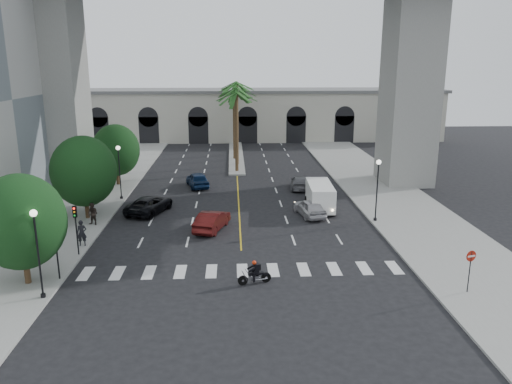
# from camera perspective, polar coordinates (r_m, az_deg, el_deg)

# --- Properties ---
(ground) EXTENTS (140.00, 140.00, 0.00)m
(ground) POSITION_cam_1_polar(r_m,az_deg,el_deg) (34.08, -1.63, -7.95)
(ground) COLOR black
(ground) RESTS_ON ground
(sidewalk_left) EXTENTS (8.00, 100.00, 0.15)m
(sidewalk_left) POSITION_cam_1_polar(r_m,az_deg,el_deg) (50.35, -19.34, -1.15)
(sidewalk_left) COLOR gray
(sidewalk_left) RESTS_ON ground
(sidewalk_right) EXTENTS (8.00, 100.00, 0.15)m
(sidewalk_right) POSITION_cam_1_polar(r_m,az_deg,el_deg) (50.69, 15.20, -0.73)
(sidewalk_right) COLOR gray
(sidewalk_right) RESTS_ON ground
(median) EXTENTS (2.00, 24.00, 0.20)m
(median) POSITION_cam_1_polar(r_m,az_deg,el_deg) (70.65, -2.29, 4.10)
(median) COLOR gray
(median) RESTS_ON ground
(pier_building) EXTENTS (71.00, 10.50, 8.50)m
(pier_building) POSITION_cam_1_polar(r_m,az_deg,el_deg) (86.89, -2.43, 8.87)
(pier_building) COLOR beige
(pier_building) RESTS_ON ground
(bridge) EXTENTS (75.00, 13.00, 26.00)m
(bridge) POSITION_cam_1_polar(r_m,az_deg,el_deg) (53.85, 1.57, 20.46)
(bridge) COLOR gray
(bridge) RESTS_ON ground
(palm_a) EXTENTS (3.20, 3.20, 10.30)m
(palm_a) POSITION_cam_1_polar(r_m,az_deg,el_deg) (59.58, -2.28, 10.84)
(palm_a) COLOR #47331E
(palm_a) RESTS_ON ground
(palm_b) EXTENTS (3.20, 3.20, 10.60)m
(palm_b) POSITION_cam_1_polar(r_m,az_deg,el_deg) (63.55, -2.23, 11.33)
(palm_b) COLOR #47331E
(palm_b) RESTS_ON ground
(palm_c) EXTENTS (3.20, 3.20, 10.10)m
(palm_c) POSITION_cam_1_polar(r_m,az_deg,el_deg) (67.57, -2.52, 11.14)
(palm_c) COLOR #47331E
(palm_c) RESTS_ON ground
(palm_d) EXTENTS (3.20, 3.20, 10.90)m
(palm_d) POSITION_cam_1_polar(r_m,az_deg,el_deg) (71.52, -2.26, 11.93)
(palm_d) COLOR #47331E
(palm_d) RESTS_ON ground
(palm_e) EXTENTS (3.20, 3.20, 10.40)m
(palm_e) POSITION_cam_1_polar(r_m,az_deg,el_deg) (75.54, -2.48, 11.73)
(palm_e) COLOR #47331E
(palm_e) RESTS_ON ground
(palm_f) EXTENTS (3.20, 3.20, 10.70)m
(palm_f) POSITION_cam_1_polar(r_m,az_deg,el_deg) (79.52, -2.29, 12.08)
(palm_f) COLOR #47331E
(palm_f) RESTS_ON ground
(street_tree_near) EXTENTS (5.20, 5.20, 6.89)m
(street_tree_near) POSITION_cam_1_polar(r_m,az_deg,el_deg) (32.35, -25.29, -3.10)
(street_tree_near) COLOR #382616
(street_tree_near) RESTS_ON ground
(street_tree_mid) EXTENTS (5.44, 5.44, 7.21)m
(street_tree_mid) POSITION_cam_1_polar(r_m,az_deg,el_deg) (44.17, -19.09, 2.26)
(street_tree_mid) COLOR #382616
(street_tree_mid) RESTS_ON ground
(street_tree_far) EXTENTS (5.04, 5.04, 6.68)m
(street_tree_far) POSITION_cam_1_polar(r_m,az_deg,el_deg) (55.64, -15.71, 4.63)
(street_tree_far) COLOR #382616
(street_tree_far) RESTS_ON ground
(lamp_post_left_near) EXTENTS (0.40, 0.40, 5.35)m
(lamp_post_left_near) POSITION_cam_1_polar(r_m,az_deg,el_deg) (30.24, -23.71, -5.72)
(lamp_post_left_near) COLOR black
(lamp_post_left_near) RESTS_ON ground
(lamp_post_left_far) EXTENTS (0.40, 0.40, 5.35)m
(lamp_post_left_far) POSITION_cam_1_polar(r_m,az_deg,el_deg) (49.66, -15.35, 2.69)
(lamp_post_left_far) COLOR black
(lamp_post_left_far) RESTS_ON ground
(lamp_post_right) EXTENTS (0.40, 0.40, 5.35)m
(lamp_post_right) POSITION_cam_1_polar(r_m,az_deg,el_deg) (42.39, 13.70, 0.78)
(lamp_post_right) COLOR black
(lamp_post_right) RESTS_ON ground
(traffic_signal_near) EXTENTS (0.25, 0.18, 3.65)m
(traffic_signal_near) POSITION_cam_1_polar(r_m,az_deg,el_deg) (32.64, -21.91, -5.39)
(traffic_signal_near) COLOR black
(traffic_signal_near) RESTS_ON ground
(traffic_signal_far) EXTENTS (0.25, 0.18, 3.65)m
(traffic_signal_far) POSITION_cam_1_polar(r_m,az_deg,el_deg) (36.24, -19.91, -3.24)
(traffic_signal_far) COLOR black
(traffic_signal_far) RESTS_ON ground
(motorcycle_rider) EXTENTS (2.06, 0.71, 1.51)m
(motorcycle_rider) POSITION_cam_1_polar(r_m,az_deg,el_deg) (30.65, -0.06, -9.25)
(motorcycle_rider) COLOR black
(motorcycle_rider) RESTS_ON ground
(car_a) EXTENTS (2.67, 4.72, 1.51)m
(car_a) POSITION_cam_1_polar(r_m,az_deg,el_deg) (43.80, 6.16, -1.78)
(car_a) COLOR #B0AFB4
(car_a) RESTS_ON ground
(car_b) EXTENTS (3.00, 4.99, 1.55)m
(car_b) POSITION_cam_1_polar(r_m,az_deg,el_deg) (40.15, -5.04, -3.26)
(car_b) COLOR #470F0E
(car_b) RESTS_ON ground
(car_c) EXTENTS (4.24, 5.97, 1.51)m
(car_c) POSITION_cam_1_polar(r_m,az_deg,el_deg) (45.48, -12.08, -1.40)
(car_c) COLOR black
(car_c) RESTS_ON ground
(car_d) EXTENTS (2.53, 4.91, 1.36)m
(car_d) POSITION_cam_1_polar(r_m,az_deg,el_deg) (53.09, 5.05, 1.11)
(car_d) COLOR slate
(car_d) RESTS_ON ground
(car_e) EXTENTS (3.04, 5.08, 1.62)m
(car_e) POSITION_cam_1_polar(r_m,az_deg,el_deg) (53.93, -6.70, 1.42)
(car_e) COLOR #0F2347
(car_e) RESTS_ON ground
(cargo_van) EXTENTS (2.48, 5.70, 2.39)m
(cargo_van) POSITION_cam_1_polar(r_m,az_deg,el_deg) (45.59, 7.33, -0.40)
(cargo_van) COLOR white
(cargo_van) RESTS_ON ground
(pedestrian_a) EXTENTS (0.76, 0.56, 1.90)m
(pedestrian_a) POSITION_cam_1_polar(r_m,az_deg,el_deg) (38.27, -19.29, -4.47)
(pedestrian_a) COLOR black
(pedestrian_a) RESTS_ON sidewalk_left
(pedestrian_b) EXTENTS (1.08, 0.97, 1.84)m
(pedestrian_b) POSITION_cam_1_polar(r_m,az_deg,el_deg) (42.78, -18.15, -2.41)
(pedestrian_b) COLOR black
(pedestrian_b) RESTS_ON sidewalk_left
(do_not_enter_sign) EXTENTS (0.65, 0.21, 2.70)m
(do_not_enter_sign) POSITION_cam_1_polar(r_m,az_deg,el_deg) (31.34, 23.31, -7.44)
(do_not_enter_sign) COLOR black
(do_not_enter_sign) RESTS_ON ground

